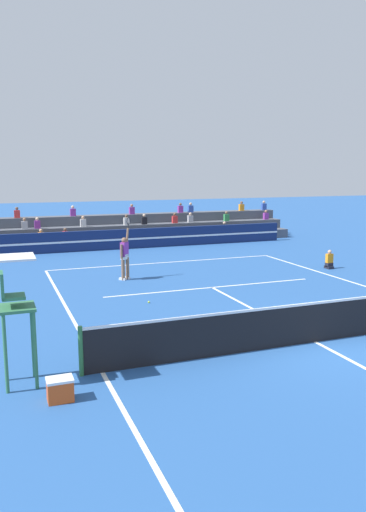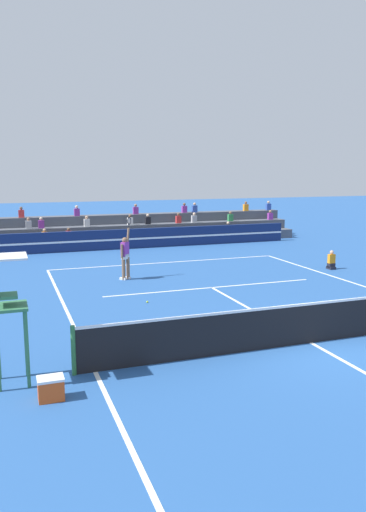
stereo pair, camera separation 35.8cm
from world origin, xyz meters
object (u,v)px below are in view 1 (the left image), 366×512
(umpire_chair, at_px, (15,304))
(equipment_cooler, at_px, (60,389))
(tennis_player, at_px, (125,255))
(tennis_ball, at_px, (149,302))
(ball_kid_courtside, at_px, (329,261))

(umpire_chair, height_order, equipment_cooler, umpire_chair)
(tennis_player, bearing_deg, tennis_ball, -92.56)
(ball_kid_courtside, height_order, tennis_player, tennis_player)
(tennis_player, xyz_separation_m, equipment_cooler, (-3.83, -9.96, -0.76))
(ball_kid_courtside, distance_m, tennis_ball, 9.64)
(equipment_cooler, bearing_deg, tennis_ball, 59.40)
(umpire_chair, xyz_separation_m, equipment_cooler, (0.69, -1.03, -1.49))
(equipment_cooler, bearing_deg, umpire_chair, 123.70)
(umpire_chair, distance_m, equipment_cooler, 1.94)
(umpire_chair, distance_m, ball_kid_courtside, 15.77)
(ball_kid_courtside, relative_size, equipment_cooler, 1.69)
(ball_kid_courtside, distance_m, tennis_player, 9.16)
(ball_kid_courtside, distance_m, equipment_cooler, 15.69)
(ball_kid_courtside, relative_size, tennis_ball, 12.43)
(umpire_chair, distance_m, tennis_player, 10.03)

